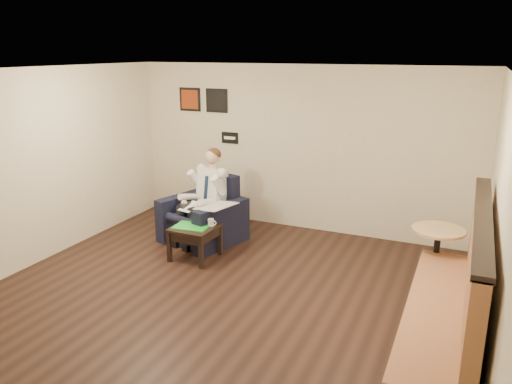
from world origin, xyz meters
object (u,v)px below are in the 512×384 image
at_px(armchair, 202,210).
at_px(seated_man, 196,201).
at_px(side_table, 195,242).
at_px(smartphone, 204,223).
at_px(green_folder, 192,226).
at_px(coffee_mug, 211,222).
at_px(banquette, 444,284).
at_px(cafe_table, 436,259).

relative_size(armchair, seated_man, 0.75).
xyz_separation_m(side_table, smartphone, (0.06, 0.18, 0.26)).
relative_size(green_folder, coffee_mug, 4.74).
bearing_deg(banquette, seated_man, 157.52).
bearing_deg(green_folder, cafe_table, 7.30).
relative_size(green_folder, cafe_table, 0.61).
relative_size(seated_man, green_folder, 2.85).
distance_m(side_table, green_folder, 0.26).
relative_size(coffee_mug, cafe_table, 0.13).
xyz_separation_m(seated_man, smartphone, (0.35, -0.36, -0.21)).
relative_size(armchair, green_folder, 2.15).
bearing_deg(coffee_mug, seated_man, 140.24).
distance_m(seated_man, green_folder, 0.65).
bearing_deg(armchair, side_table, -52.64).
height_order(green_folder, smartphone, green_folder).
distance_m(seated_man, smartphone, 0.55).
height_order(banquette, cafe_table, banquette).
bearing_deg(seated_man, banquette, -5.53).
relative_size(side_table, coffee_mug, 5.79).
height_order(armchair, smartphone, armchair).
xyz_separation_m(green_folder, banquette, (3.56, -1.02, 0.24)).
distance_m(coffee_mug, cafe_table, 3.17).
height_order(armchair, coffee_mug, armchair).
distance_m(armchair, green_folder, 0.73).
height_order(coffee_mug, cafe_table, cafe_table).
relative_size(side_table, cafe_table, 0.74).
bearing_deg(cafe_table, side_table, -172.98).
distance_m(armchair, banquette, 4.16).
relative_size(smartphone, banquette, 0.05).
bearing_deg(seated_man, armchair, 90.00).
relative_size(banquette, cafe_table, 3.56).
distance_m(smartphone, cafe_table, 3.31).
bearing_deg(cafe_table, banquette, -83.35).
height_order(armchair, seated_man, seated_man).
xyz_separation_m(side_table, green_folder, (-0.03, -0.02, 0.26)).
distance_m(smartphone, banquette, 3.68).
xyz_separation_m(armchair, cafe_table, (3.61, -0.26, -0.11)).
distance_m(green_folder, coffee_mug, 0.29).
height_order(coffee_mug, banquette, banquette).
bearing_deg(banquette, smartphone, 160.65).
height_order(side_table, cafe_table, cafe_table).
distance_m(armchair, seated_man, 0.24).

